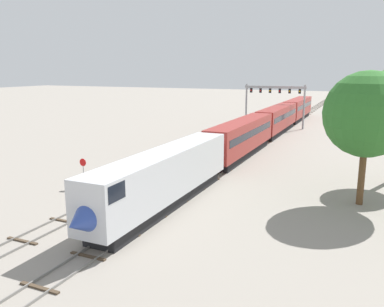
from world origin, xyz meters
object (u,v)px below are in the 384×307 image
object	(u,v)px
signal_gantry	(275,96)
trackside_tree_mid	(367,114)
stop_sign	(83,169)
passenger_train	(263,126)

from	to	relation	value
signal_gantry	trackside_tree_mid	world-z (taller)	trackside_tree_mid
stop_sign	trackside_tree_mid	size ratio (longest dim) A/B	0.25
passenger_train	stop_sign	bearing A→B (deg)	-107.79
passenger_train	stop_sign	xyz separation A→B (m)	(-10.00, -31.16, -0.73)
trackside_tree_mid	stop_sign	bearing A→B (deg)	-167.31
passenger_train	stop_sign	world-z (taller)	passenger_train
signal_gantry	passenger_train	bearing A→B (deg)	-82.65
stop_sign	trackside_tree_mid	distance (m)	26.32
signal_gantry	stop_sign	size ratio (longest dim) A/B	4.20
passenger_train	signal_gantry	distance (m)	17.97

